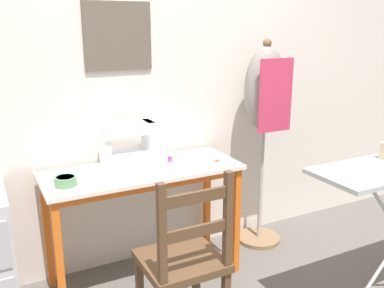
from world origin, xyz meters
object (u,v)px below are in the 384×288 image
fabric_bowl (66,181)px  wooden_chair (184,262)px  scissors (219,160)px  thread_spool_near_machine (170,159)px  dress_form (265,101)px  sewing_machine (135,144)px

fabric_bowl → wooden_chair: (0.45, -0.53, -0.33)m
scissors → thread_spool_near_machine: size_ratio=3.12×
wooden_chair → dress_form: bearing=35.2°
thread_spool_near_machine → wooden_chair: (-0.22, -0.66, -0.33)m
thread_spool_near_machine → wooden_chair: 0.77m
wooden_chair → fabric_bowl: bearing=130.3°
sewing_machine → thread_spool_near_machine: 0.24m
thread_spool_near_machine → dress_form: 0.80m
sewing_machine → wooden_chair: sewing_machine is taller
scissors → wooden_chair: 0.81m
sewing_machine → scissors: 0.55m
fabric_bowl → wooden_chair: wooden_chair is taller
dress_form → fabric_bowl: bearing=-173.8°
scissors → dress_form: (0.45, 0.15, 0.32)m
sewing_machine → dress_form: bearing=-2.5°
fabric_bowl → thread_spool_near_machine: fabric_bowl is taller
sewing_machine → thread_spool_near_machine: size_ratio=8.93×
wooden_chair → scissors: bearing=46.0°
thread_spool_near_machine → dress_form: (0.74, 0.03, 0.30)m
sewing_machine → dress_form: dress_form is taller
sewing_machine → dress_form: 0.97m
sewing_machine → scissors: bearing=-20.5°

